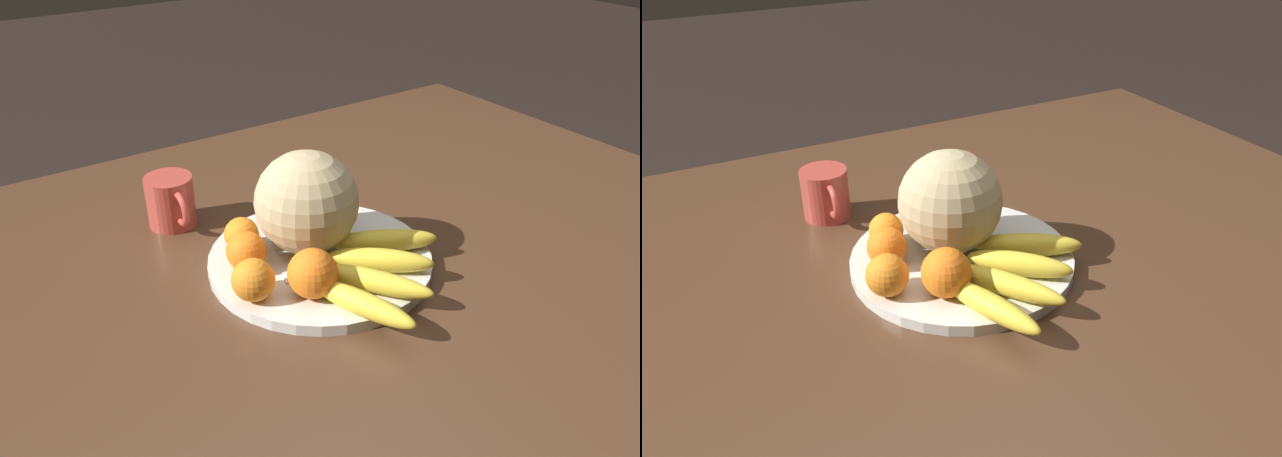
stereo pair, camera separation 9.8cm
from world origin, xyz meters
The scene contains 10 objects.
kitchen_table centered at (0.00, 0.00, 0.65)m, with size 1.65×1.14×0.73m.
fruit_bowl centered at (0.01, 0.03, 0.74)m, with size 0.36×0.36×0.02m.
melon centered at (0.02, 0.00, 0.83)m, with size 0.17×0.17×0.17m.
banana_bunch centered at (-0.02, 0.13, 0.76)m, with size 0.26×0.26×0.04m.
orange_front_left centered at (0.08, 0.11, 0.78)m, with size 0.07×0.07×0.07m.
orange_front_right centered at (0.13, 0.00, 0.78)m, with size 0.06×0.06×0.06m.
orange_mid_center centered at (0.16, 0.07, 0.78)m, with size 0.06×0.06×0.06m.
orange_back_left centered at (0.11, -0.05, 0.77)m, with size 0.06×0.06×0.06m.
produce_tag centered at (0.05, 0.07, 0.74)m, with size 0.10×0.07×0.00m.
ceramic_mug centered at (0.16, -0.23, 0.77)m, with size 0.09×0.12×0.09m.
Camera 2 is at (0.41, 0.78, 1.29)m, focal length 35.00 mm.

